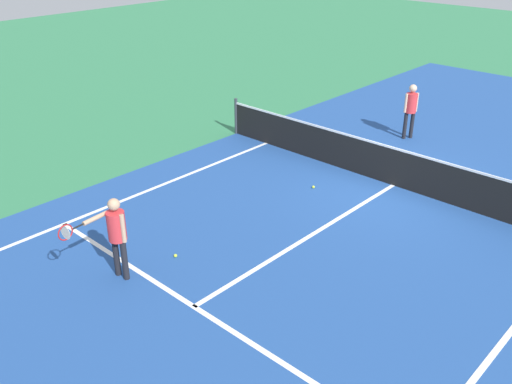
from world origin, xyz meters
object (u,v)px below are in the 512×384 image
(net, at_px, (395,167))
(player_near, at_px, (115,230))
(player_far, at_px, (411,106))
(tennis_ball_mid_court, at_px, (175,256))
(tennis_ball_near_net, at_px, (313,187))

(net, bearing_deg, player_near, -103.44)
(player_far, bearing_deg, tennis_ball_mid_court, -90.19)
(player_near, distance_m, tennis_ball_near_net, 5.37)
(player_near, height_order, tennis_ball_near_net, player_near)
(player_near, relative_size, tennis_ball_mid_court, 23.80)
(tennis_ball_mid_court, xyz_separation_m, tennis_ball_near_net, (0.08, 4.19, 0.00))
(tennis_ball_mid_court, bearing_deg, player_far, 89.81)
(player_near, bearing_deg, tennis_ball_near_net, 86.85)
(net, distance_m, player_near, 6.92)
(player_near, height_order, player_far, player_far)
(player_near, distance_m, player_far, 9.82)
(tennis_ball_mid_court, bearing_deg, tennis_ball_near_net, 88.87)
(player_near, distance_m, tennis_ball_mid_court, 1.45)
(net, distance_m, tennis_ball_near_net, 2.00)
(player_near, xyz_separation_m, tennis_ball_mid_court, (0.21, 1.09, -0.94))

